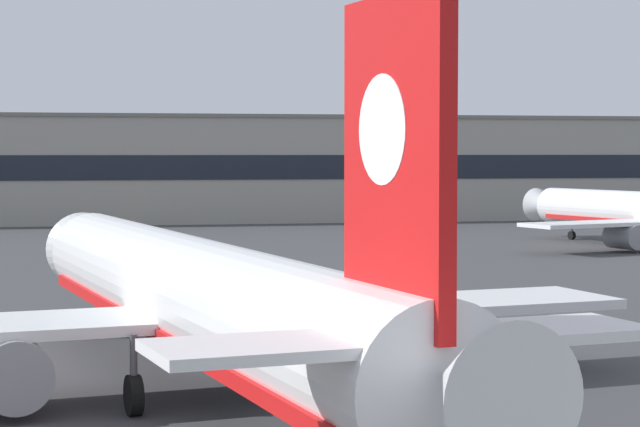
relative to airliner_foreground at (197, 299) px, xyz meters
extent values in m
cube|color=yellow|center=(5.83, 19.84, -3.37)|extent=(8.25, 179.84, 0.01)
cylinder|color=white|center=(-0.03, 0.14, 0.13)|extent=(9.92, 36.12, 3.80)
cone|color=white|center=(-3.34, 19.16, 0.13)|extent=(4.00, 3.18, 3.61)
cone|color=white|center=(3.30, -18.97, 0.53)|extent=(3.29, 3.25, 2.85)
cube|color=red|center=(-0.03, 0.14, -0.91)|extent=(9.35, 33.27, 0.44)
cube|color=black|center=(-3.01, 17.29, 0.80)|extent=(3.00, 1.57, 0.60)
cube|color=white|center=(-0.13, 0.74, -0.72)|extent=(32.35, 10.22, 0.36)
cylinder|color=gray|center=(-6.06, -1.31, -1.94)|extent=(2.88, 3.94, 2.30)
cylinder|color=black|center=(-6.38, 0.51, -1.94)|extent=(1.96, 0.51, 1.95)
cylinder|color=gray|center=(6.15, 0.81, -1.94)|extent=(2.88, 3.94, 2.30)
cylinder|color=black|center=(5.83, 2.64, -1.94)|extent=(1.96, 0.51, 1.95)
cube|color=red|center=(2.69, -15.42, 4.68)|extent=(1.22, 4.80, 7.20)
cylinder|color=white|center=(2.64, -15.13, 5.40)|extent=(0.85, 2.44, 2.40)
cube|color=white|center=(2.79, -16.01, 0.99)|extent=(11.32, 4.65, 0.24)
cylinder|color=#4C4C51|center=(-2.51, 14.43, -1.89)|extent=(0.24, 0.24, 1.60)
cylinder|color=black|center=(-2.51, 14.43, -2.92)|extent=(0.55, 0.96, 0.90)
cylinder|color=#4C4C51|center=(-2.24, -2.27, -1.59)|extent=(0.24, 0.24, 1.60)
cylinder|color=black|center=(-2.24, -2.27, -2.72)|extent=(0.62, 1.35, 1.30)
cylinder|color=#4C4C51|center=(2.88, -1.38, -1.59)|extent=(0.24, 0.24, 1.60)
cylinder|color=black|center=(2.88, -1.38, -2.72)|extent=(0.62, 1.35, 1.30)
cone|color=white|center=(40.93, 70.92, -0.25)|extent=(3.75, 3.14, 3.22)
cube|color=black|center=(41.42, 69.29, 0.34)|extent=(2.72, 1.66, 0.54)
cylinder|color=gray|center=(40.64, 52.51, -2.09)|extent=(2.88, 3.66, 2.05)
cylinder|color=black|center=(40.17, 54.09, -2.09)|extent=(1.72, 0.65, 1.74)
cylinder|color=#4C4C51|center=(42.15, 66.82, -2.05)|extent=(0.21, 0.21, 1.43)
cylinder|color=black|center=(42.15, 66.82, -2.97)|extent=(0.57, 0.87, 0.80)
cone|color=orange|center=(0.15, 17.19, -3.09)|extent=(0.36, 0.36, 0.55)
cylinder|color=white|center=(0.15, 17.19, -3.07)|extent=(0.23, 0.23, 0.07)
cube|color=orange|center=(0.15, 17.19, -3.35)|extent=(0.44, 0.44, 0.03)
cube|color=#9E998E|center=(1.54, 103.33, 2.73)|extent=(135.02, 12.00, 12.19)
cube|color=black|center=(1.54, 97.28, 3.13)|extent=(129.62, 0.12, 2.80)
cube|color=slate|center=(1.54, 103.33, 9.02)|extent=(135.42, 12.40, 0.40)
camera|label=1|loc=(-4.14, -40.56, 4.93)|focal=68.44mm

